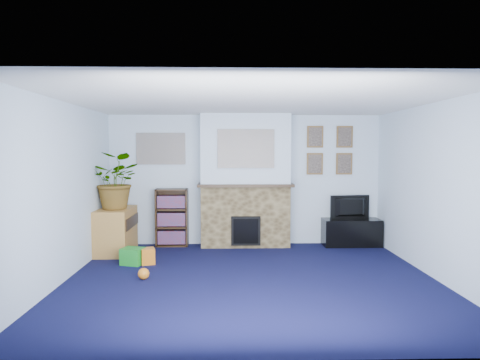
{
  "coord_description": "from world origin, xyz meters",
  "views": [
    {
      "loc": [
        -0.31,
        -5.68,
        1.74
      ],
      "look_at": [
        -0.12,
        1.04,
        1.28
      ],
      "focal_mm": 32.0,
      "sensor_mm": 36.0,
      "label": 1
    }
  ],
  "objects_px": {
    "television": "(351,207)",
    "bookshelf": "(172,219)",
    "tv_stand": "(351,233)",
    "sideboard": "(116,232)"
  },
  "relations": [
    {
      "from": "television",
      "to": "tv_stand",
      "type": "bearing_deg",
      "value": 82.21
    },
    {
      "from": "television",
      "to": "bookshelf",
      "type": "relative_size",
      "value": 0.71
    },
    {
      "from": "television",
      "to": "sideboard",
      "type": "bearing_deg",
      "value": -1.87
    },
    {
      "from": "television",
      "to": "bookshelf",
      "type": "bearing_deg",
      "value": -8.77
    },
    {
      "from": "tv_stand",
      "to": "sideboard",
      "type": "bearing_deg",
      "value": -174.35
    },
    {
      "from": "tv_stand",
      "to": "television",
      "type": "distance_m",
      "value": 0.48
    },
    {
      "from": "tv_stand",
      "to": "sideboard",
      "type": "relative_size",
      "value": 1.06
    },
    {
      "from": "sideboard",
      "to": "tv_stand",
      "type": "bearing_deg",
      "value": 5.65
    },
    {
      "from": "tv_stand",
      "to": "bookshelf",
      "type": "bearing_deg",
      "value": 178.67
    },
    {
      "from": "sideboard",
      "to": "bookshelf",
      "type": "bearing_deg",
      "value": 28.62
    }
  ]
}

